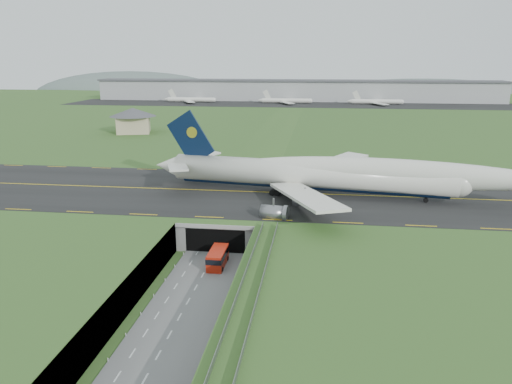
# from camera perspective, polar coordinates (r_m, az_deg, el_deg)

# --- Properties ---
(ground) EXTENTS (900.00, 900.00, 0.00)m
(ground) POSITION_cam_1_polar(r_m,az_deg,el_deg) (93.42, -5.68, -8.78)
(ground) COLOR #2E5120
(ground) RESTS_ON ground
(airfield_deck) EXTENTS (800.00, 800.00, 6.00)m
(airfield_deck) POSITION_cam_1_polar(r_m,az_deg,el_deg) (92.25, -5.73, -7.08)
(airfield_deck) COLOR gray
(airfield_deck) RESTS_ON ground
(trench_road) EXTENTS (12.00, 75.00, 0.20)m
(trench_road) POSITION_cam_1_polar(r_m,az_deg,el_deg) (86.78, -6.81, -10.70)
(trench_road) COLOR slate
(trench_road) RESTS_ON ground
(taxiway) EXTENTS (800.00, 44.00, 0.18)m
(taxiway) POSITION_cam_1_polar(r_m,az_deg,el_deg) (121.97, -2.29, 0.07)
(taxiway) COLOR black
(taxiway) RESTS_ON airfield_deck
(tunnel_portal) EXTENTS (17.00, 22.30, 6.00)m
(tunnel_portal) POSITION_cam_1_polar(r_m,az_deg,el_deg) (107.44, -3.73, -3.59)
(tunnel_portal) COLOR gray
(tunnel_portal) RESTS_ON ground
(guideway) EXTENTS (3.00, 53.00, 7.05)m
(guideway) POSITION_cam_1_polar(r_m,az_deg,el_deg) (72.27, -0.58, -11.53)
(guideway) COLOR #A8A8A3
(guideway) RESTS_ON ground
(jumbo_jet) EXTENTS (92.87, 59.61, 19.91)m
(jumbo_jet) POSITION_cam_1_polar(r_m,az_deg,el_deg) (117.71, 9.25, 1.97)
(jumbo_jet) COLOR silver
(jumbo_jet) RESTS_ON ground
(shuttle_tram) EXTENTS (2.99, 7.69, 3.13)m
(shuttle_tram) POSITION_cam_1_polar(r_m,az_deg,el_deg) (93.83, -4.41, -7.50)
(shuttle_tram) COLOR red
(shuttle_tram) RESTS_ON ground
(service_building) EXTENTS (24.65, 24.65, 10.81)m
(service_building) POSITION_cam_1_polar(r_m,az_deg,el_deg) (224.30, -13.87, 8.20)
(service_building) COLOR #C3B18D
(service_building) RESTS_ON ground
(cargo_terminal) EXTENTS (320.00, 67.00, 15.60)m
(cargo_terminal) POSITION_cam_1_polar(r_m,az_deg,el_deg) (383.75, 4.51, 11.52)
(cargo_terminal) COLOR #B2B2B2
(cargo_terminal) RESTS_ON ground
(distant_hills) EXTENTS (700.00, 91.00, 60.00)m
(distant_hills) POSITION_cam_1_polar(r_m,az_deg,el_deg) (516.66, 12.54, 10.14)
(distant_hills) COLOR slate
(distant_hills) RESTS_ON ground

